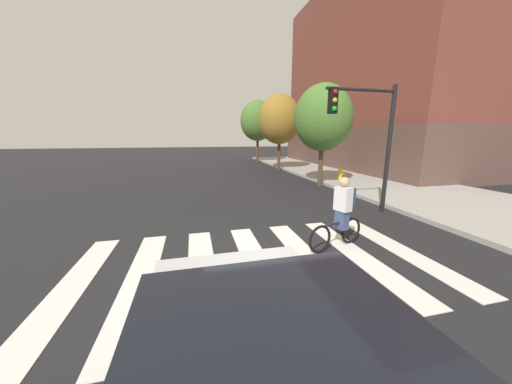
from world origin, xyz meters
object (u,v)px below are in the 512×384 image
at_px(cyclist, 341,213).
at_px(fire_hydrant, 340,173).
at_px(street_tree_near, 323,118).
at_px(traffic_light_near, 369,128).
at_px(street_tree_mid, 280,119).
at_px(street_tree_far, 258,121).

bearing_deg(cyclist, fire_hydrant, 58.40).
xyz_separation_m(cyclist, street_tree_near, (3.23, 7.24, 2.67)).
distance_m(traffic_light_near, fire_hydrant, 6.57).
bearing_deg(street_tree_mid, cyclist, -102.75).
height_order(street_tree_near, street_tree_far, street_tree_far).
height_order(cyclist, street_tree_far, street_tree_far).
distance_m(street_tree_mid, street_tree_far, 6.44).
bearing_deg(street_tree_far, cyclist, -98.54).
relative_size(cyclist, street_tree_near, 0.32).
height_order(cyclist, street_tree_mid, street_tree_mid).
relative_size(fire_hydrant, street_tree_near, 0.15).
relative_size(street_tree_near, street_tree_mid, 0.92).
xyz_separation_m(street_tree_near, street_tree_far, (-0.19, 12.97, 0.56)).
bearing_deg(street_tree_far, street_tree_mid, -89.26).
relative_size(traffic_light_near, street_tree_far, 0.70).
distance_m(traffic_light_near, street_tree_near, 5.16).
bearing_deg(fire_hydrant, street_tree_mid, 105.67).
height_order(cyclist, fire_hydrant, cyclist).
distance_m(cyclist, fire_hydrant, 9.15).
relative_size(cyclist, street_tree_far, 0.28).
bearing_deg(street_tree_far, fire_hydrant, -81.93).
height_order(fire_hydrant, street_tree_mid, street_tree_mid).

